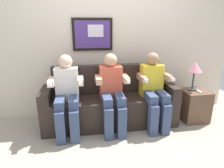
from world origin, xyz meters
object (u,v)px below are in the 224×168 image
object	(u,v)px
couch	(110,104)
person_in_middle	(112,90)
side_table_right	(194,105)
person_on_left	(67,92)
spare_remote_on_table	(199,91)
table_lamp	(195,68)
person_on_right	(154,88)

from	to	relation	value
couch	person_in_middle	distance (m)	0.34
couch	side_table_right	bearing A→B (deg)	-4.48
person_on_left	spare_remote_on_table	distance (m)	1.99
spare_remote_on_table	person_in_middle	bearing A→B (deg)	179.62
couch	table_lamp	xyz separation A→B (m)	(1.32, -0.06, 0.55)
person_on_right	side_table_right	size ratio (longest dim) A/B	2.22
person_on_left	person_in_middle	xyz separation A→B (m)	(0.63, 0.00, -0.00)
couch	person_on_left	distance (m)	0.71
person_in_middle	table_lamp	size ratio (longest dim) A/B	2.41
person_on_right	table_lamp	size ratio (longest dim) A/B	2.41
person_on_left	person_in_middle	world-z (taller)	same
side_table_right	spare_remote_on_table	size ratio (longest dim) A/B	3.85
person_on_left	person_on_right	distance (m)	1.25
couch	person_on_right	size ratio (longest dim) A/B	1.81
couch	person_on_right	bearing A→B (deg)	-14.99
person_in_middle	person_on_right	xyz separation A→B (m)	(0.63, -0.00, 0.00)
person_on_left	side_table_right	distance (m)	2.01
side_table_right	table_lamp	distance (m)	0.61
person_in_middle	table_lamp	world-z (taller)	person_in_middle
couch	person_in_middle	size ratio (longest dim) A/B	1.81
person_in_middle	spare_remote_on_table	distance (m)	1.37
side_table_right	spare_remote_on_table	world-z (taller)	spare_remote_on_table
couch	person_on_left	xyz separation A→B (m)	(-0.63, -0.17, 0.29)
person_in_middle	spare_remote_on_table	size ratio (longest dim) A/B	8.54
couch	person_in_middle	bearing A→B (deg)	-89.83
person_in_middle	table_lamp	bearing A→B (deg)	4.51
person_in_middle	spare_remote_on_table	bearing A→B (deg)	-0.38
table_lamp	spare_remote_on_table	bearing A→B (deg)	-66.11
couch	spare_remote_on_table	world-z (taller)	couch
couch	side_table_right	distance (m)	1.36
side_table_right	spare_remote_on_table	distance (m)	0.27
table_lamp	person_in_middle	bearing A→B (deg)	-175.49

